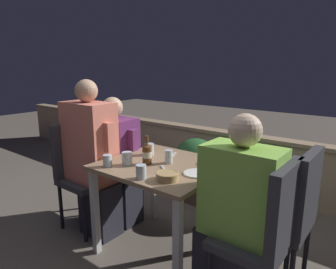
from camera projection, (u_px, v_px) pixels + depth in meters
name	position (u px, v px, depth m)	size (l,w,h in m)	color
ground_plane	(163.00, 249.00, 2.45)	(16.00, 16.00, 0.00)	#665B51
parapet_wall	(244.00, 162.00, 3.55)	(9.00, 0.18, 0.69)	tan
dining_table	(163.00, 177.00, 2.31)	(0.90, 0.81, 0.73)	#937556
planter_hedge	(217.00, 171.00, 3.15)	(1.01, 0.47, 0.69)	brown
chair_left_near	(80.00, 165.00, 2.72)	(0.41, 0.41, 0.97)	#333338
person_coral_top	(93.00, 159.00, 2.58)	(0.52, 0.26, 1.36)	#282833
chair_left_far	(103.00, 158.00, 2.94)	(0.41, 0.41, 0.97)	#333338
person_purple_stripe	(117.00, 161.00, 2.81)	(0.51, 0.26, 1.19)	#282833
chair_right_near	(268.00, 228.00, 1.68)	(0.41, 0.41, 0.97)	#333338
person_green_blouse	(235.00, 213.00, 1.79)	(0.51, 0.26, 1.21)	#282833
chair_right_far	(292.00, 209.00, 1.90)	(0.41, 0.41, 0.97)	#333338
beer_bottle	(147.00, 153.00, 2.27)	(0.07, 0.07, 0.22)	brown
plate_0	(196.00, 173.00, 2.07)	(0.18, 0.18, 0.01)	white
bowl_0	(211.00, 160.00, 2.29)	(0.13, 0.13, 0.04)	beige
bowl_1	(167.00, 176.00, 1.96)	(0.15, 0.15, 0.05)	tan
glass_cup_0	(149.00, 149.00, 2.52)	(0.07, 0.07, 0.10)	silver
glass_cup_1	(107.00, 161.00, 2.22)	(0.07, 0.07, 0.09)	silver
glass_cup_2	(141.00, 172.00, 1.98)	(0.07, 0.07, 0.10)	silver
glass_cup_3	(169.00, 157.00, 2.29)	(0.06, 0.06, 0.10)	silver
glass_cup_4	(127.00, 158.00, 2.26)	(0.08, 0.08, 0.10)	silver
fork_0	(164.00, 169.00, 2.16)	(0.15, 0.12, 0.01)	silver
fork_1	(173.00, 155.00, 2.50)	(0.08, 0.16, 0.01)	silver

